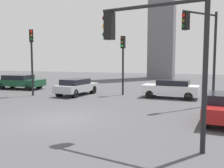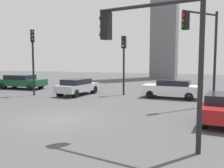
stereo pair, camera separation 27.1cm
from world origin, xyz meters
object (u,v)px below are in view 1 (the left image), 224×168
at_px(traffic_light_0, 123,54).
at_px(car_0, 76,86).
at_px(traffic_light_1, 202,39).
at_px(traffic_light_4, 152,40).
at_px(traffic_light_2, 32,50).
at_px(car_2, 20,81).
at_px(car_1, 171,88).

bearing_deg(traffic_light_0, car_0, -63.37).
height_order(traffic_light_1, traffic_light_4, traffic_light_1).
height_order(traffic_light_2, traffic_light_4, traffic_light_2).
bearing_deg(car_2, car_0, -18.49).
relative_size(traffic_light_1, traffic_light_4, 1.17).
bearing_deg(car_1, traffic_light_4, 95.34).
bearing_deg(traffic_light_0, traffic_light_4, 27.39).
distance_m(traffic_light_0, traffic_light_4, 12.18).
xyz_separation_m(traffic_light_2, traffic_light_4, (11.41, -8.48, -0.16)).
bearing_deg(traffic_light_0, car_1, 89.98).
distance_m(traffic_light_2, car_2, 6.18).
bearing_deg(traffic_light_1, car_1, -106.83).
bearing_deg(traffic_light_2, traffic_light_1, 48.83).
xyz_separation_m(car_0, car_1, (7.56, 1.01, 0.01)).
xyz_separation_m(traffic_light_2, car_0, (3.27, 1.42, -2.99)).
bearing_deg(car_2, traffic_light_2, -42.67).
xyz_separation_m(traffic_light_1, traffic_light_2, (-12.95, 0.71, -0.45)).
distance_m(traffic_light_2, car_0, 4.65).
bearing_deg(traffic_light_2, car_1, 64.64).
xyz_separation_m(traffic_light_4, car_2, (-15.61, 11.91, -2.79)).
height_order(traffic_light_0, traffic_light_1, traffic_light_1).
height_order(traffic_light_0, car_1, traffic_light_0).
bearing_deg(traffic_light_2, traffic_light_4, 15.36).
relative_size(traffic_light_4, car_2, 1.05).
distance_m(traffic_light_4, car_1, 11.28).
relative_size(traffic_light_2, car_2, 1.12).
relative_size(traffic_light_0, car_1, 1.15).
relative_size(traffic_light_2, car_1, 1.26).
bearing_deg(traffic_light_1, traffic_light_4, 28.00).
bearing_deg(traffic_light_0, car_2, -87.73).
height_order(traffic_light_0, car_2, traffic_light_0).
xyz_separation_m(car_0, car_2, (-7.47, 2.01, 0.03)).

